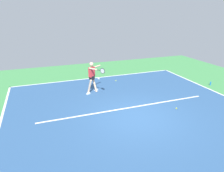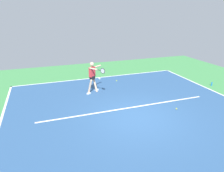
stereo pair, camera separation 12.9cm
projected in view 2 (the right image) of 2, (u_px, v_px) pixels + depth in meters
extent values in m
plane|color=#428E4C|center=(137.00, 118.00, 8.82)|extent=(20.44, 20.44, 0.00)
cube|color=#2D5484|center=(137.00, 117.00, 8.82)|extent=(11.00, 12.04, 0.00)
cube|color=white|center=(99.00, 78.00, 14.11)|extent=(11.00, 0.10, 0.01)
cube|color=white|center=(128.00, 108.00, 9.68)|extent=(8.25, 0.10, 0.01)
cube|color=white|center=(99.00, 78.00, 13.93)|extent=(0.10, 0.30, 0.01)
cylinder|color=beige|center=(95.00, 85.00, 11.59)|extent=(0.28, 0.35, 0.83)
cube|color=white|center=(97.00, 90.00, 11.80)|extent=(0.26, 0.22, 0.07)
cylinder|color=beige|center=(90.00, 87.00, 11.28)|extent=(0.28, 0.35, 0.83)
cube|color=white|center=(89.00, 93.00, 11.31)|extent=(0.26, 0.22, 0.07)
cube|color=black|center=(92.00, 78.00, 11.27)|extent=(0.32, 0.30, 0.20)
cube|color=red|center=(92.00, 72.00, 11.16)|extent=(0.38, 0.34, 0.53)
sphere|color=beige|center=(92.00, 64.00, 11.02)|extent=(0.22, 0.22, 0.22)
cylinder|color=beige|center=(97.00, 66.00, 11.42)|extent=(0.49, 0.36, 0.08)
cylinder|color=beige|center=(93.00, 69.00, 10.80)|extent=(0.36, 0.49, 0.08)
cylinder|color=black|center=(99.00, 70.00, 10.59)|extent=(0.15, 0.20, 0.03)
torus|color=black|center=(103.00, 71.00, 10.45)|extent=(0.18, 0.26, 0.29)
cylinder|color=silver|center=(103.00, 71.00, 10.45)|extent=(0.14, 0.21, 0.25)
sphere|color=#CCE033|center=(117.00, 81.00, 13.39)|extent=(0.07, 0.07, 0.07)
sphere|color=yellow|center=(176.00, 109.00, 9.54)|extent=(0.07, 0.07, 0.07)
cylinder|color=blue|center=(212.00, 84.00, 12.55)|extent=(0.07, 0.07, 0.22)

